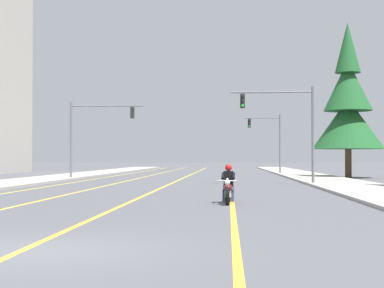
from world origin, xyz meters
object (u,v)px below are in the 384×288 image
traffic_signal_near_left (93,127)px  traffic_signal_near_right (289,119)px  motorcycle_with_rider (228,188)px  traffic_signal_mid_right (270,135)px  conifer_tree_right_verge_far (348,106)px

traffic_signal_near_left → traffic_signal_near_right: bearing=-33.4°
traffic_signal_near_left → motorcycle_with_rider: bearing=-67.1°
traffic_signal_near_right → traffic_signal_mid_right: 24.94m
traffic_signal_near_right → conifer_tree_right_verge_far: 15.22m
conifer_tree_right_verge_far → traffic_signal_near_left: bearing=-169.2°
traffic_signal_near_right → traffic_signal_near_left: bearing=146.6°
traffic_signal_near_right → traffic_signal_mid_right: bearing=88.8°
traffic_signal_near_left → traffic_signal_mid_right: size_ratio=1.00×
motorcycle_with_rider → traffic_signal_mid_right: 41.41m
traffic_signal_near_right → motorcycle_with_rider: bearing=-103.3°
traffic_signal_near_right → conifer_tree_right_verge_far: bearing=65.1°
traffic_signal_mid_right → conifer_tree_right_verge_far: conifer_tree_right_verge_far is taller
traffic_signal_near_right → conifer_tree_right_verge_far: size_ratio=0.47×
traffic_signal_near_left → conifer_tree_right_verge_far: 21.49m
traffic_signal_near_left → conifer_tree_right_verge_far: (21.02, 4.03, 1.90)m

